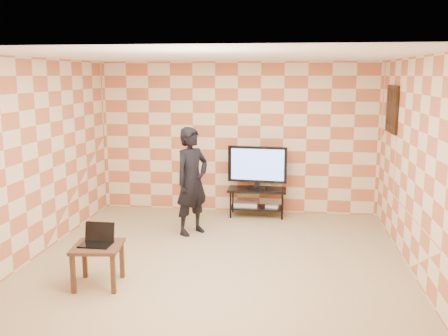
% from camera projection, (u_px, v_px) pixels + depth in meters
% --- Properties ---
extents(floor, '(5.00, 5.00, 0.00)m').
position_uv_depth(floor, '(218.00, 259.00, 6.78)').
color(floor, tan).
rests_on(floor, ground).
extents(wall_back, '(5.00, 0.02, 2.70)m').
position_uv_depth(wall_back, '(238.00, 138.00, 8.97)').
color(wall_back, beige).
rests_on(wall_back, ground).
extents(wall_front, '(5.00, 0.02, 2.70)m').
position_uv_depth(wall_front, '(175.00, 213.00, 4.10)').
color(wall_front, beige).
rests_on(wall_front, ground).
extents(wall_left, '(0.02, 5.00, 2.70)m').
position_uv_depth(wall_left, '(38.00, 157.00, 6.85)').
color(wall_left, beige).
rests_on(wall_left, ground).
extents(wall_right, '(0.02, 5.00, 2.70)m').
position_uv_depth(wall_right, '(416.00, 166.00, 6.22)').
color(wall_right, beige).
rests_on(wall_right, ground).
extents(ceiling, '(5.00, 5.00, 0.02)m').
position_uv_depth(ceiling, '(218.00, 56.00, 6.29)').
color(ceiling, white).
rests_on(ceiling, wall_back).
extents(wall_art, '(0.04, 0.72, 0.72)m').
position_uv_depth(wall_art, '(392.00, 109.00, 7.62)').
color(wall_art, black).
rests_on(wall_art, wall_right).
extents(tv_stand, '(1.02, 0.46, 0.50)m').
position_uv_depth(tv_stand, '(257.00, 196.00, 8.78)').
color(tv_stand, black).
rests_on(tv_stand, floor).
extents(tv, '(1.03, 0.22, 0.75)m').
position_uv_depth(tv, '(257.00, 165.00, 8.68)').
color(tv, black).
rests_on(tv, tv_stand).
extents(dvd_player, '(0.42, 0.30, 0.07)m').
position_uv_depth(dvd_player, '(246.00, 204.00, 8.86)').
color(dvd_player, silver).
rests_on(dvd_player, tv_stand).
extents(game_console, '(0.24, 0.18, 0.05)m').
position_uv_depth(game_console, '(272.00, 206.00, 8.77)').
color(game_console, silver).
rests_on(game_console, tv_stand).
extents(side_table, '(0.61, 0.61, 0.50)m').
position_uv_depth(side_table, '(98.00, 252.00, 5.87)').
color(side_table, '#372016').
rests_on(side_table, floor).
extents(laptop, '(0.37, 0.29, 0.24)m').
position_uv_depth(laptop, '(97.00, 240.00, 5.88)').
color(laptop, black).
rests_on(laptop, side_table).
extents(person, '(0.69, 0.73, 1.68)m').
position_uv_depth(person, '(192.00, 181.00, 7.74)').
color(person, black).
rests_on(person, floor).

